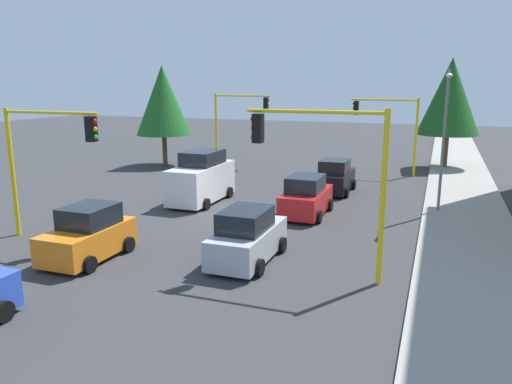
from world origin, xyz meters
The scene contains 14 objects.
ground_plane centered at (0.00, 0.00, 0.00)m, with size 120.00×120.00×0.00m, color #353538.
sidewalk_kerb centered at (-5.00, 10.50, 0.07)m, with size 80.00×4.00×0.15m, color gray.
traffic_signal_near_left centered at (6.00, 5.69, 3.97)m, with size 0.36×4.59×5.60m.
traffic_signal_far_left centered at (-14.00, 5.64, 3.80)m, with size 0.36×4.59×5.34m.
traffic_signal_far_right centered at (-14.00, -5.67, 3.92)m, with size 0.36×4.59×5.52m.
traffic_signal_near_right centered at (6.00, -5.65, 3.81)m, with size 0.36×4.59×5.36m.
street_lamp_curbside centered at (-3.61, 9.20, 4.35)m, with size 2.15×0.28×7.00m.
tree_opposite_side centered at (-12.00, -11.00, 5.01)m, with size 4.18×4.18×7.64m.
tree_roadside_far centered at (-18.00, 9.50, 5.34)m, with size 4.45×4.45×8.14m.
delivery_van_white centered at (-2.13, -2.88, 1.28)m, with size 4.80×2.22×2.77m.
car_silver centered at (5.52, 2.78, 0.90)m, with size 4.08×2.03×1.98m.
car_red centered at (-1.41, 3.13, 0.90)m, with size 3.98×2.09×1.98m.
car_orange centered at (7.32, -2.77, 0.90)m, with size 3.65×2.10×1.98m.
car_black centered at (-7.00, 3.40, 0.90)m, with size 3.89×2.05×1.98m.
Camera 1 is at (21.35, 9.00, 6.34)m, focal length 34.64 mm.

